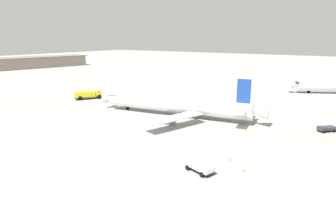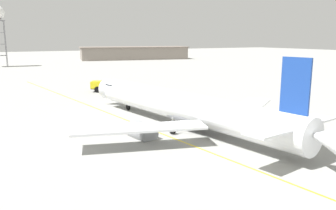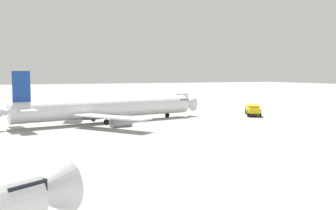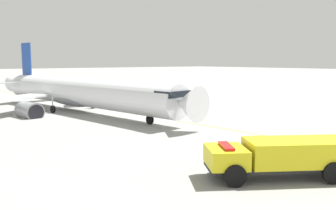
{
  "view_description": "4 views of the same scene",
  "coord_description": "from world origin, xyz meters",
  "px_view_note": "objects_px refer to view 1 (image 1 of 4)",
  "views": [
    {
      "loc": [
        -34.83,
        60.66,
        20.31
      ],
      "look_at": [
        7.71,
        -2.7,
        2.77
      ],
      "focal_mm": 31.75,
      "sensor_mm": 36.0,
      "label": 1
    },
    {
      "loc": [
        -34.87,
        21.58,
        12.66
      ],
      "look_at": [
        8.46,
        -2.49,
        2.83
      ],
      "focal_mm": 36.54,
      "sensor_mm": 36.0,
      "label": 2
    },
    {
      "loc": [
        -15.47,
        -79.66,
        10.2
      ],
      "look_at": [
        21.53,
        0.87,
        2.76
      ],
      "focal_mm": 39.76,
      "sensor_mm": 36.0,
      "label": 3
    },
    {
      "loc": [
        55.0,
        -24.72,
        7.57
      ],
      "look_at": [
        21.53,
        0.87,
        2.29
      ],
      "focal_mm": 37.84,
      "sensor_mm": 36.0,
      "label": 4
    }
  ],
  "objects_px": {
    "fire_tender_truck": "(88,94)",
    "baggage_truck_truck": "(327,129)",
    "safety_cone_near": "(230,159)",
    "safety_cone_mid": "(244,170)",
    "airliner_main": "(178,106)",
    "pushback_tug_truck_extra": "(200,167)"
  },
  "relations": [
    {
      "from": "fire_tender_truck",
      "to": "safety_cone_near",
      "type": "xyz_separation_m",
      "value": [
        -59.32,
        21.44,
        -1.25
      ]
    },
    {
      "from": "safety_cone_near",
      "to": "safety_cone_mid",
      "type": "height_order",
      "value": "same"
    },
    {
      "from": "fire_tender_truck",
      "to": "safety_cone_near",
      "type": "distance_m",
      "value": 63.09
    },
    {
      "from": "pushback_tug_truck_extra",
      "to": "safety_cone_near",
      "type": "distance_m",
      "value": 7.1
    },
    {
      "from": "baggage_truck_truck",
      "to": "pushback_tug_truck_extra",
      "type": "height_order",
      "value": "pushback_tug_truck_extra"
    },
    {
      "from": "fire_tender_truck",
      "to": "safety_cone_mid",
      "type": "xyz_separation_m",
      "value": [
        -62.71,
        24.27,
        -1.25
      ]
    },
    {
      "from": "baggage_truck_truck",
      "to": "safety_cone_near",
      "type": "bearing_deg",
      "value": 18.17
    },
    {
      "from": "safety_cone_mid",
      "to": "airliner_main",
      "type": "bearing_deg",
      "value": -40.58
    },
    {
      "from": "fire_tender_truck",
      "to": "baggage_truck_truck",
      "type": "bearing_deg",
      "value": -53.81
    },
    {
      "from": "fire_tender_truck",
      "to": "airliner_main",
      "type": "bearing_deg",
      "value": -60.89
    },
    {
      "from": "fire_tender_truck",
      "to": "safety_cone_near",
      "type": "height_order",
      "value": "fire_tender_truck"
    },
    {
      "from": "airliner_main",
      "to": "safety_cone_near",
      "type": "bearing_deg",
      "value": 130.44
    },
    {
      "from": "safety_cone_near",
      "to": "safety_cone_mid",
      "type": "bearing_deg",
      "value": 140.1
    },
    {
      "from": "safety_cone_near",
      "to": "safety_cone_mid",
      "type": "xyz_separation_m",
      "value": [
        -3.39,
        2.83,
        0.0
      ]
    },
    {
      "from": "baggage_truck_truck",
      "to": "safety_cone_mid",
      "type": "relative_size",
      "value": 7.35
    },
    {
      "from": "fire_tender_truck",
      "to": "safety_cone_mid",
      "type": "bearing_deg",
      "value": -79.01
    },
    {
      "from": "safety_cone_mid",
      "to": "pushback_tug_truck_extra",
      "type": "bearing_deg",
      "value": 35.12
    },
    {
      "from": "fire_tender_truck",
      "to": "baggage_truck_truck",
      "type": "height_order",
      "value": "fire_tender_truck"
    },
    {
      "from": "safety_cone_near",
      "to": "safety_cone_mid",
      "type": "distance_m",
      "value": 4.42
    },
    {
      "from": "baggage_truck_truck",
      "to": "safety_cone_mid",
      "type": "height_order",
      "value": "baggage_truck_truck"
    },
    {
      "from": "fire_tender_truck",
      "to": "baggage_truck_truck",
      "type": "xyz_separation_m",
      "value": [
        -70.78,
        -5.01,
        -0.82
      ]
    },
    {
      "from": "baggage_truck_truck",
      "to": "pushback_tug_truck_extra",
      "type": "relative_size",
      "value": 0.8
    }
  ]
}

